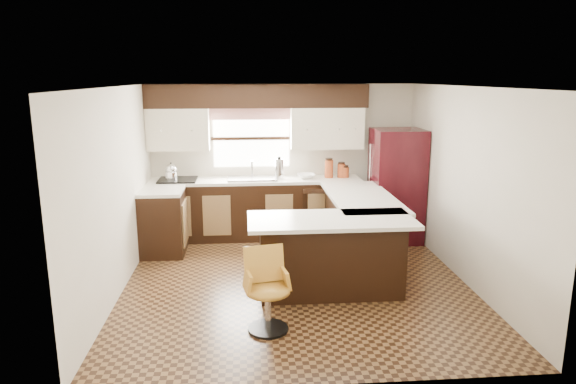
{
  "coord_description": "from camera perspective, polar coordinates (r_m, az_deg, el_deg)",
  "views": [
    {
      "loc": [
        -0.6,
        -5.98,
        2.52
      ],
      "look_at": [
        -0.06,
        0.45,
        1.06
      ],
      "focal_mm": 32.0,
      "sensor_mm": 36.0,
      "label": 1
    }
  ],
  "objects": [
    {
      "name": "upper_cab_left",
      "position": [
        8.11,
        -12.08,
        6.83
      ],
      "size": [
        0.94,
        0.35,
        0.64
      ],
      "primitive_type": "cube",
      "color": "beige",
      "rests_on": "wall_back"
    },
    {
      "name": "soffit",
      "position": [
        8.01,
        -3.41,
        10.61
      ],
      "size": [
        3.4,
        0.35,
        0.36
      ],
      "primitive_type": "cube",
      "color": "black",
      "rests_on": "wall_back"
    },
    {
      "name": "wall_right",
      "position": [
        6.69,
        19.12,
        0.68
      ],
      "size": [
        0.0,
        4.4,
        4.4
      ],
      "primitive_type": "plane",
      "rotation": [
        1.57,
        0.0,
        -1.57
      ],
      "color": "beige",
      "rests_on": "floor"
    },
    {
      "name": "wall_left",
      "position": [
        6.3,
        -18.44,
        0.02
      ],
      "size": [
        0.0,
        4.4,
        4.4
      ],
      "primitive_type": "plane",
      "rotation": [
        1.57,
        0.0,
        1.57
      ],
      "color": "beige",
      "rests_on": "floor"
    },
    {
      "name": "ceiling",
      "position": [
        6.01,
        0.96,
        11.63
      ],
      "size": [
        4.4,
        4.4,
        0.0
      ],
      "primitive_type": "plane",
      "rotation": [
        3.14,
        0.0,
        0.0
      ],
      "color": "silver",
      "rests_on": "wall_back"
    },
    {
      "name": "bar_chair",
      "position": [
        5.21,
        -2.24,
        -10.98
      ],
      "size": [
        0.52,
        0.52,
        0.84
      ],
      "primitive_type": null,
      "rotation": [
        0.0,
        0.0,
        0.18
      ],
      "color": "#C1872B",
      "rests_on": "floor"
    },
    {
      "name": "percolator",
      "position": [
        8.02,
        -0.98,
        2.59
      ],
      "size": [
        0.14,
        0.14,
        0.31
      ],
      "primitive_type": "cylinder",
      "color": "silver",
      "rests_on": "counter_back"
    },
    {
      "name": "canister_large",
      "position": [
        8.13,
        4.56,
        2.57
      ],
      "size": [
        0.13,
        0.13,
        0.28
      ],
      "primitive_type": "cylinder",
      "color": "#993D1A",
      "rests_on": "counter_back"
    },
    {
      "name": "counter_left",
      "position": [
        7.5,
        -13.88,
        0.1
      ],
      "size": [
        0.6,
        0.7,
        0.04
      ],
      "primitive_type": "cube",
      "color": "silver",
      "rests_on": "base_cab_left"
    },
    {
      "name": "window_pane",
      "position": [
        8.22,
        -4.08,
        5.97
      ],
      "size": [
        1.2,
        0.02,
        0.9
      ],
      "primitive_type": "cube",
      "color": "white",
      "rests_on": "wall_back"
    },
    {
      "name": "peninsula_long",
      "position": [
        7.08,
        7.68,
        -4.34
      ],
      "size": [
        0.6,
        1.95,
        0.9
      ],
      "primitive_type": "cube",
      "color": "black",
      "rests_on": "floor"
    },
    {
      "name": "floor",
      "position": [
        6.52,
        0.88,
        -9.98
      ],
      "size": [
        4.4,
        4.4,
        0.0
      ],
      "primitive_type": "plane",
      "color": "#49301A",
      "rests_on": "ground"
    },
    {
      "name": "valance",
      "position": [
        8.14,
        -4.12,
        8.66
      ],
      "size": [
        1.3,
        0.06,
        0.18
      ],
      "primitive_type": "cube",
      "color": "#D19B93",
      "rests_on": "wall_back"
    },
    {
      "name": "refrigerator",
      "position": [
        8.07,
        11.93,
        0.7
      ],
      "size": [
        0.75,
        0.72,
        1.74
      ],
      "primitive_type": "cube",
      "color": "black",
      "rests_on": "floor"
    },
    {
      "name": "mixing_bowl",
      "position": [
        8.08,
        2.01,
        1.78
      ],
      "size": [
        0.3,
        0.3,
        0.07
      ],
      "primitive_type": "imported",
      "rotation": [
        0.0,
        0.0,
        0.06
      ],
      "color": "white",
      "rests_on": "counter_back"
    },
    {
      "name": "canister_med",
      "position": [
        8.17,
        5.94,
        2.37
      ],
      "size": [
        0.12,
        0.12,
        0.22
      ],
      "primitive_type": "cylinder",
      "color": "#993D1A",
      "rests_on": "counter_back"
    },
    {
      "name": "counter_pen_long",
      "position": [
        6.97,
        8.19,
        -0.61
      ],
      "size": [
        0.84,
        1.95,
        0.04
      ],
      "primitive_type": "cube",
      "color": "silver",
      "rests_on": "peninsula_long"
    },
    {
      "name": "wall_back",
      "position": [
        8.31,
        -0.59,
        3.63
      ],
      "size": [
        4.4,
        0.0,
        4.4
      ],
      "primitive_type": "plane",
      "rotation": [
        1.57,
        0.0,
        0.0
      ],
      "color": "beige",
      "rests_on": "floor"
    },
    {
      "name": "wall_front",
      "position": [
        4.05,
        4.02,
        -6.3
      ],
      "size": [
        4.4,
        0.0,
        4.4
      ],
      "primitive_type": "plane",
      "rotation": [
        -1.57,
        0.0,
        0.0
      ],
      "color": "beige",
      "rests_on": "floor"
    },
    {
      "name": "counter_pen_return",
      "position": [
        5.84,
        4.81,
        -3.14
      ],
      "size": [
        1.89,
        0.84,
        0.04
      ],
      "primitive_type": "cube",
      "color": "silver",
      "rests_on": "peninsula_return"
    },
    {
      "name": "sink",
      "position": [
        8.01,
        -3.98,
        1.52
      ],
      "size": [
        0.75,
        0.45,
        0.03
      ],
      "primitive_type": "cube",
      "color": "#B2B2B7",
      "rests_on": "counter_back"
    },
    {
      "name": "base_cab_back",
      "position": [
        8.15,
        -3.58,
        -1.97
      ],
      "size": [
        3.3,
        0.6,
        0.9
      ],
      "primitive_type": "cube",
      "color": "black",
      "rests_on": "floor"
    },
    {
      "name": "cooktop",
      "position": [
        8.08,
        -12.17,
        1.33
      ],
      "size": [
        0.58,
        0.5,
        0.02
      ],
      "primitive_type": "cube",
      "color": "black",
      "rests_on": "counter_back"
    },
    {
      "name": "upper_cab_right",
      "position": [
        8.14,
        4.31,
        7.1
      ],
      "size": [
        1.14,
        0.35,
        0.64
      ],
      "primitive_type": "cube",
      "color": "beige",
      "rests_on": "wall_back"
    },
    {
      "name": "kettle",
      "position": [
        8.07,
        -12.85,
        2.31
      ],
      "size": [
        0.19,
        0.19,
        0.26
      ],
      "primitive_type": null,
      "color": "silver",
      "rests_on": "cooktop"
    },
    {
      "name": "dishwasher",
      "position": [
        7.96,
        3.69,
        -2.47
      ],
      "size": [
        0.58,
        0.03,
        0.78
      ],
      "primitive_type": "cube",
      "color": "black",
      "rests_on": "floor"
    },
    {
      "name": "base_cab_left",
      "position": [
        7.61,
        -13.7,
        -3.37
      ],
      "size": [
        0.6,
        0.7,
        0.9
      ],
      "primitive_type": "cube",
      "color": "black",
      "rests_on": "floor"
    },
    {
      "name": "peninsula_return",
      "position": [
        6.08,
        4.77,
        -7.19
      ],
      "size": [
        1.65,
        0.6,
        0.9
      ],
      "primitive_type": "cube",
      "color": "black",
      "rests_on": "floor"
    },
    {
      "name": "canister_small",
      "position": [
        8.19,
        6.29,
        2.19
      ],
      "size": [
        0.14,
        0.14,
        0.16
      ],
      "primitive_type": "cylinder",
      "color": "#993D1A",
      "rests_on": "counter_back"
    },
    {
      "name": "counter_back",
      "position": [
        8.04,
        -3.63,
        1.29
      ],
      "size": [
        3.3,
        0.6,
        0.04
      ],
      "primitive_type": "cube",
      "color": "silver",
      "rests_on": "base_cab_back"
    }
  ]
}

